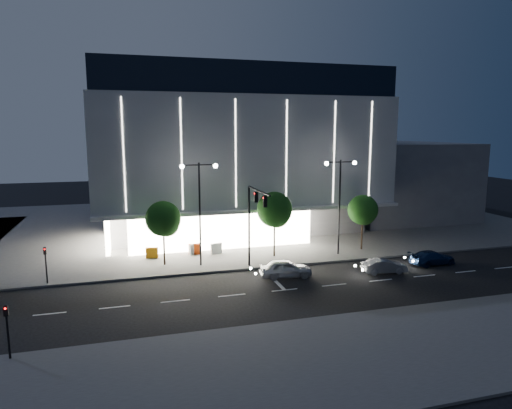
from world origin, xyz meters
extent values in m
plane|color=black|center=(0.00, 0.00, 0.00)|extent=(160.00, 160.00, 0.00)
cube|color=#474747|center=(5.00, 24.00, 0.07)|extent=(70.00, 40.00, 0.15)
cube|color=#474747|center=(5.00, -12.00, 0.07)|extent=(70.00, 10.00, 0.15)
cube|color=#4C4C51|center=(3.00, 24.00, 2.00)|extent=(28.00, 21.00, 4.00)
cube|color=gray|center=(3.00, 22.00, 9.50)|extent=(30.00, 25.00, 11.00)
cube|color=black|center=(3.00, 22.00, 16.50)|extent=(29.40, 24.50, 3.00)
cube|color=white|center=(0.00, 10.70, 2.00)|extent=(18.00, 0.40, 3.60)
cube|color=white|center=(-10.80, 16.00, 2.00)|extent=(0.40, 10.00, 3.60)
cube|color=gray|center=(3.00, 9.70, 4.10)|extent=(30.00, 2.00, 0.30)
cube|color=white|center=(3.00, 9.48, 9.50)|extent=(24.00, 0.06, 10.00)
cube|color=#4C4C51|center=(26.00, 24.00, 5.00)|extent=(16.00, 20.00, 10.00)
cylinder|color=black|center=(1.00, 4.80, 3.50)|extent=(0.18, 0.18, 7.00)
cylinder|color=black|center=(1.00, 1.90, 7.00)|extent=(0.14, 5.80, 0.14)
cube|color=black|center=(1.00, 2.60, 6.40)|extent=(0.28, 0.18, 0.85)
cube|color=black|center=(1.00, 0.20, 6.40)|extent=(0.28, 0.18, 0.85)
sphere|color=#FF0C0C|center=(0.88, 2.60, 6.70)|extent=(0.14, 0.14, 0.14)
cylinder|color=black|center=(-3.00, 6.00, 4.50)|extent=(0.16, 0.16, 9.00)
cylinder|color=black|center=(-3.70, 6.00, 8.80)|extent=(1.40, 0.10, 0.10)
cylinder|color=black|center=(-2.30, 6.00, 8.80)|extent=(1.40, 0.10, 0.10)
sphere|color=white|center=(-4.40, 6.00, 8.70)|extent=(0.36, 0.36, 0.36)
sphere|color=white|center=(-1.60, 6.00, 8.70)|extent=(0.36, 0.36, 0.36)
cylinder|color=black|center=(10.00, 6.00, 4.50)|extent=(0.16, 0.16, 9.00)
cylinder|color=black|center=(9.30, 6.00, 8.80)|extent=(1.40, 0.10, 0.10)
cylinder|color=black|center=(10.70, 6.00, 8.80)|extent=(1.40, 0.10, 0.10)
sphere|color=white|center=(8.60, 6.00, 8.70)|extent=(0.36, 0.36, 0.36)
sphere|color=white|center=(11.40, 6.00, 8.70)|extent=(0.36, 0.36, 0.36)
cylinder|color=black|center=(-15.00, 4.50, 1.50)|extent=(0.12, 0.12, 3.00)
cube|color=black|center=(-15.00, 4.50, 2.70)|extent=(0.22, 0.16, 0.55)
sphere|color=#FF0C0C|center=(-15.00, 4.39, 2.85)|extent=(0.10, 0.10, 0.10)
cylinder|color=black|center=(-15.00, -7.50, 1.50)|extent=(0.12, 0.12, 3.00)
cube|color=black|center=(-15.00, -7.50, 2.70)|extent=(0.22, 0.16, 0.55)
sphere|color=#FF0C0C|center=(-15.00, -7.61, 2.85)|extent=(0.10, 0.10, 0.10)
cylinder|color=black|center=(-6.00, 7.00, 1.89)|extent=(0.16, 0.16, 3.78)
sphere|color=#173F11|center=(-6.00, 7.00, 4.21)|extent=(3.02, 3.02, 3.02)
sphere|color=#173F11|center=(-5.70, 7.20, 3.67)|extent=(2.16, 2.16, 2.16)
sphere|color=#173F11|center=(-6.25, 6.85, 3.89)|extent=(1.94, 1.94, 1.94)
cylinder|color=black|center=(4.00, 7.00, 2.03)|extent=(0.16, 0.16, 4.06)
sphere|color=#173F11|center=(4.00, 7.00, 4.52)|extent=(3.25, 3.25, 3.25)
sphere|color=#173F11|center=(4.30, 7.20, 3.94)|extent=(2.32, 2.32, 2.32)
sphere|color=#173F11|center=(3.75, 6.85, 4.18)|extent=(2.09, 2.09, 2.09)
cylinder|color=black|center=(13.00, 7.00, 1.82)|extent=(0.16, 0.16, 3.64)
sphere|color=#173F11|center=(13.00, 7.00, 4.06)|extent=(2.91, 2.91, 2.91)
sphere|color=#173F11|center=(13.30, 7.20, 3.54)|extent=(2.08, 2.08, 2.08)
sphere|color=#173F11|center=(12.75, 6.85, 3.74)|extent=(1.87, 1.87, 1.87)
imported|color=#AFB2B7|center=(3.08, 1.28, 0.71)|extent=(4.31, 2.08, 1.42)
imported|color=#9EA1A5|center=(11.25, 0.07, 0.61)|extent=(3.82, 1.70, 1.22)
imported|color=navy|center=(16.62, 1.05, 0.61)|extent=(4.34, 2.03, 1.23)
cube|color=#C4690A|center=(-6.92, 9.36, 0.65)|extent=(1.13, 0.43, 1.00)
cube|color=silver|center=(-2.99, 9.66, 0.65)|extent=(1.10, 0.69, 1.00)
cube|color=#FF440E|center=(-3.01, 9.61, 0.65)|extent=(1.13, 0.56, 1.00)
cube|color=white|center=(-0.99, 9.33, 0.65)|extent=(1.13, 0.55, 1.00)
camera|label=1|loc=(-8.91, -31.84, 11.64)|focal=32.00mm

